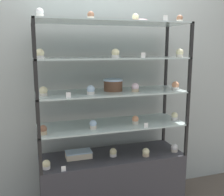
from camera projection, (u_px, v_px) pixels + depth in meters
The scene contains 33 objects.
back_wall at pixel (101, 73), 2.63m from camera, with size 8.00×0.05×2.60m.
display_base at pixel (112, 184), 2.47m from camera, with size 1.30×0.44×0.58m.
display_riser_lower at pixel (112, 126), 2.36m from camera, with size 1.30×0.44×0.30m.
display_riser_middle at pixel (112, 93), 2.31m from camera, with size 1.30×0.44×0.30m.
display_riser_upper at pixel (112, 60), 2.25m from camera, with size 1.30×0.44×0.30m.
display_riser_top at pixel (112, 24), 2.20m from camera, with size 1.30×0.44×0.30m.
layer_cake_centerpiece at pixel (113, 85), 2.33m from camera, with size 0.17×0.17×0.11m.
sheet_cake_frosted at pixel (79, 154), 2.35m from camera, with size 0.23×0.13×0.06m.
cupcake_0 at pixel (46, 165), 2.13m from camera, with size 0.07×0.07×0.08m.
cupcake_1 at pixel (113, 152), 2.38m from camera, with size 0.07×0.07×0.08m.
cupcake_2 at pixel (146, 152), 2.38m from camera, with size 0.07×0.07×0.08m.
cupcake_3 at pixel (174, 148), 2.48m from camera, with size 0.07×0.07×0.08m.
price_tag_0 at pixel (64, 169), 2.08m from camera, with size 0.04×0.00×0.04m.
cupcake_4 at pixel (43, 130), 2.06m from camera, with size 0.06×0.06×0.08m.
cupcake_5 at pixel (93, 125), 2.21m from camera, with size 0.06×0.06×0.08m.
cupcake_6 at pixel (135, 120), 2.35m from camera, with size 0.06×0.06×0.08m.
cupcake_7 at pixel (175, 116), 2.48m from camera, with size 0.06×0.06×0.08m.
price_tag_1 at pixel (146, 125), 2.24m from camera, with size 0.04×0.00×0.04m.
cupcake_8 at pixel (43, 92), 2.08m from camera, with size 0.07×0.07×0.08m.
cupcake_9 at pixel (91, 90), 2.16m from camera, with size 0.07×0.07×0.08m.
cupcake_10 at pixel (135, 88), 2.29m from camera, with size 0.07×0.07×0.08m.
cupcake_11 at pixel (175, 86), 2.40m from camera, with size 0.07×0.07×0.08m.
price_tag_2 at pixel (68, 95), 1.99m from camera, with size 0.04×0.00×0.04m.
cupcake_12 at pixel (40, 54), 1.97m from camera, with size 0.07×0.07×0.07m.
cupcake_13 at pixel (115, 54), 2.14m from camera, with size 0.07×0.07×0.07m.
cupcake_14 at pixel (180, 53), 2.32m from camera, with size 0.07×0.07×0.07m.
price_tag_3 at pixel (143, 55), 2.12m from camera, with size 0.04×0.00×0.04m.
cupcake_15 at pixel (40, 13), 1.90m from camera, with size 0.06×0.06×0.07m.
cupcake_16 at pixel (91, 16), 2.07m from camera, with size 0.06×0.06×0.07m.
cupcake_17 at pixel (135, 18), 2.21m from camera, with size 0.06×0.06×0.07m.
cupcake_18 at pixel (180, 19), 2.30m from camera, with size 0.06×0.06×0.07m.
price_tag_4 at pixel (166, 18), 2.12m from camera, with size 0.04×0.00×0.04m.
donut_glazed at pixel (141, 21), 2.32m from camera, with size 0.13×0.13×0.03m.
Camera 1 is at (-0.68, -2.17, 1.54)m, focal length 42.00 mm.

